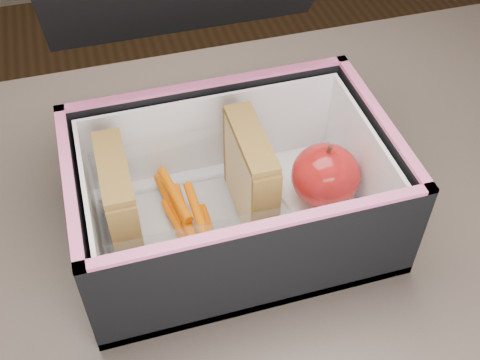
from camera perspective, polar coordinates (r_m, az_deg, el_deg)
name	(u,v)px	position (r m, az deg, el deg)	size (l,w,h in m)	color
kitchen_table	(306,299)	(0.72, 6.30, -11.16)	(1.20, 0.80, 0.75)	brown
lunch_bag	(232,182)	(0.61, -0.78, -0.18)	(0.32, 0.33, 0.29)	black
plastic_tub	(188,203)	(0.62, -4.95, -2.21)	(0.18, 0.13, 0.07)	white
sandwich_left	(120,204)	(0.60, -11.27, -2.21)	(0.03, 0.10, 0.11)	beige
sandwich_right	(250,176)	(0.61, 1.00, 0.40)	(0.03, 0.10, 0.11)	beige
carrot_sticks	(185,214)	(0.63, -5.21, -3.18)	(0.05, 0.14, 0.03)	#E66600
paper_napkin	(316,198)	(0.67, 7.19, -1.68)	(0.07, 0.07, 0.01)	white
red_apple	(325,176)	(0.64, 8.10, 0.42)	(0.09, 0.09, 0.08)	maroon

